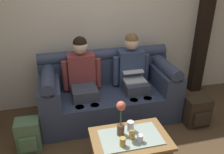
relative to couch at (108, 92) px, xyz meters
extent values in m
cube|color=beige|center=(0.00, 0.53, 1.07)|extent=(6.00, 0.12, 2.90)
cube|color=black|center=(1.72, 0.41, 1.07)|extent=(0.20, 0.20, 2.90)
cube|color=#2D3851|center=(0.00, -0.07, -0.17)|extent=(1.95, 0.88, 0.42)
cube|color=#2D3851|center=(0.00, 0.26, 0.24)|extent=(1.95, 0.22, 0.40)
cylinder|color=#2D3851|center=(0.00, 0.26, 0.50)|extent=(1.95, 0.18, 0.18)
cube|color=#2D3851|center=(-0.83, -0.07, 0.18)|extent=(0.28, 0.88, 0.28)
cylinder|color=#2D3851|center=(-0.83, -0.07, 0.37)|extent=(0.18, 0.88, 0.18)
cube|color=#2D3851|center=(0.83, -0.07, 0.18)|extent=(0.28, 0.88, 0.28)
cylinder|color=#2D3851|center=(0.83, -0.07, 0.37)|extent=(0.18, 0.88, 0.18)
cube|color=#383D4C|center=(-0.37, -0.13, 0.12)|extent=(0.34, 0.40, 0.15)
cylinder|color=#383D4C|center=(-0.47, -0.39, -0.17)|extent=(0.12, 0.12, 0.42)
cylinder|color=#383D4C|center=(-0.27, -0.39, -0.17)|extent=(0.12, 0.12, 0.42)
cube|color=brown|center=(-0.37, 0.11, 0.31)|extent=(0.38, 0.22, 0.54)
cylinder|color=brown|center=(-0.61, 0.07, 0.29)|extent=(0.09, 0.09, 0.44)
cylinder|color=brown|center=(-0.14, 0.07, 0.29)|extent=(0.09, 0.09, 0.44)
sphere|color=beige|center=(-0.37, 0.09, 0.71)|extent=(0.21, 0.21, 0.21)
sphere|color=black|center=(-0.37, 0.09, 0.75)|extent=(0.19, 0.19, 0.19)
cube|color=#383D4C|center=(0.37, -0.13, 0.12)|extent=(0.34, 0.40, 0.15)
cylinder|color=#383D4C|center=(0.27, -0.39, -0.17)|extent=(0.12, 0.12, 0.42)
cylinder|color=#383D4C|center=(0.47, -0.39, -0.17)|extent=(0.12, 0.12, 0.42)
cube|color=navy|center=(0.37, 0.11, 0.31)|extent=(0.38, 0.22, 0.54)
cylinder|color=navy|center=(0.14, 0.07, 0.29)|extent=(0.09, 0.09, 0.44)
cylinder|color=navy|center=(0.61, 0.07, 0.29)|extent=(0.09, 0.09, 0.44)
sphere|color=beige|center=(0.37, 0.09, 0.71)|extent=(0.21, 0.21, 0.21)
sphere|color=brown|center=(0.37, 0.09, 0.75)|extent=(0.19, 0.19, 0.19)
cube|color=silver|center=(0.37, -0.11, 0.20)|extent=(0.31, 0.22, 0.02)
cube|color=silver|center=(0.37, 0.02, 0.31)|extent=(0.31, 0.21, 0.05)
cube|color=black|center=(0.37, 0.01, 0.31)|extent=(0.27, 0.18, 0.04)
cube|color=olive|center=(0.00, -1.07, -0.02)|extent=(0.85, 0.56, 0.04)
cube|color=#9EB2A8|center=(0.00, -1.07, 0.01)|extent=(0.66, 0.39, 0.01)
cylinder|color=olive|center=(-0.37, -0.84, -0.20)|extent=(0.06, 0.06, 0.34)
cylinder|color=olive|center=(0.37, -0.84, -0.20)|extent=(0.06, 0.06, 0.34)
cylinder|color=brown|center=(-0.09, -1.01, 0.08)|extent=(0.08, 0.08, 0.13)
cylinder|color=#3D7538|center=(-0.09, -1.01, 0.24)|extent=(0.01, 0.01, 0.21)
sphere|color=#E0664C|center=(-0.09, -1.01, 0.38)|extent=(0.10, 0.10, 0.10)
cylinder|color=silver|center=(0.07, -1.17, 0.06)|extent=(0.06, 0.06, 0.08)
cylinder|color=silver|center=(0.03, -0.97, 0.07)|extent=(0.08, 0.08, 0.12)
cylinder|color=gold|center=(0.01, -1.10, 0.06)|extent=(0.06, 0.06, 0.09)
cylinder|color=gold|center=(-0.12, -1.18, 0.06)|extent=(0.06, 0.06, 0.10)
cube|color=#2D2319|center=(1.16, -0.55, -0.17)|extent=(0.34, 0.26, 0.42)
cube|color=#2D2319|center=(1.16, -0.70, -0.21)|extent=(0.24, 0.05, 0.19)
cube|color=#4C6B4C|center=(-1.12, -0.53, -0.17)|extent=(0.28, 0.22, 0.41)
cube|color=#4C6B4C|center=(-1.12, -0.66, -0.21)|extent=(0.20, 0.05, 0.19)
camera|label=1|loc=(-0.68, -2.97, 1.67)|focal=37.28mm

